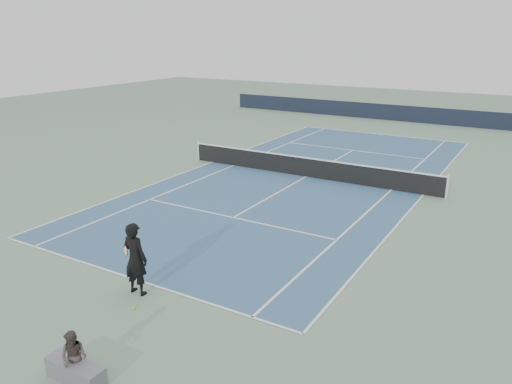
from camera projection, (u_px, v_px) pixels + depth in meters
The scene contains 7 objects.
ground at pixel (306, 177), 23.86m from camera, with size 80.00×80.00×0.00m, color gray.
court_surface at pixel (306, 177), 23.85m from camera, with size 10.97×23.77×0.01m, color #365C80.
tennis_net at pixel (307, 167), 23.70m from camera, with size 12.90×0.10×1.07m.
windscreen_far at pixel (405, 114), 38.32m from camera, with size 30.00×0.25×1.20m, color black.
tennis_player at pixel (135, 259), 12.99m from camera, with size 0.83×0.55×1.99m.
tennis_ball at pixel (133, 308), 12.49m from camera, with size 0.07×0.07×0.07m, color #CEDC2D.
spectator_bench at pixel (75, 364), 9.83m from camera, with size 1.38×0.90×1.13m.
Camera 1 is at (9.59, -20.96, 6.64)m, focal length 35.00 mm.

